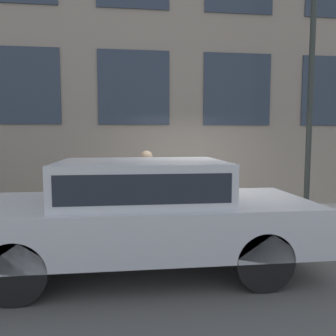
{
  "coord_description": "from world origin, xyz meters",
  "views": [
    {
      "loc": [
        -5.88,
        1.43,
        1.89
      ],
      "look_at": [
        0.51,
        0.67,
        1.3
      ],
      "focal_mm": 35.0,
      "sensor_mm": 36.0,
      "label": 1
    }
  ],
  "objects": [
    {
      "name": "ground_plane",
      "position": [
        0.0,
        0.0,
        0.0
      ],
      "size": [
        80.0,
        80.0,
        0.0
      ],
      "primitive_type": "plane",
      "color": "#514F4C"
    },
    {
      "name": "parked_car_silver_near",
      "position": [
        -1.31,
        1.26,
        0.88
      ],
      "size": [
        1.84,
        4.72,
        1.57
      ],
      "color": "black",
      "rests_on": "ground_plane"
    },
    {
      "name": "street_lamp",
      "position": [
        0.87,
        -2.46,
        4.04
      ],
      "size": [
        0.36,
        0.36,
        6.41
      ],
      "color": "#2D332D",
      "rests_on": "sidewalk"
    },
    {
      "name": "sidewalk",
      "position": [
        1.15,
        0.0,
        0.06
      ],
      "size": [
        2.29,
        60.0,
        0.12
      ],
      "color": "#B2ADA3",
      "rests_on": "ground_plane"
    },
    {
      "name": "building_facade",
      "position": [
        2.44,
        0.0,
        4.02
      ],
      "size": [
        0.33,
        40.0,
        8.04
      ],
      "color": "gray",
      "rests_on": "ground_plane"
    },
    {
      "name": "person",
      "position": [
        0.67,
        1.09,
        1.03
      ],
      "size": [
        0.37,
        0.24,
        1.51
      ],
      "rotation": [
        0.0,
        0.0,
        2.71
      ],
      "color": "navy",
      "rests_on": "sidewalk"
    },
    {
      "name": "fire_hydrant",
      "position": [
        0.35,
        0.26,
        0.58
      ],
      "size": [
        0.35,
        0.46,
        0.88
      ],
      "color": "gray",
      "rests_on": "sidewalk"
    }
  ]
}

